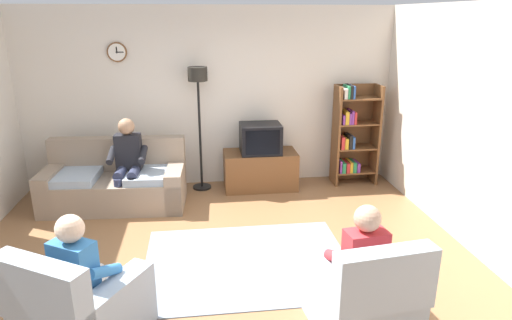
{
  "coord_description": "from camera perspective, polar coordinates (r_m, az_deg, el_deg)",
  "views": [
    {
      "loc": [
        -0.18,
        -4.18,
        2.55
      ],
      "look_at": [
        0.46,
        0.77,
        0.94
      ],
      "focal_mm": 31.43,
      "sensor_mm": 36.0,
      "label": 1
    }
  ],
  "objects": [
    {
      "name": "back_wall_assembly",
      "position": [
        6.94,
        -5.83,
        7.9
      ],
      "size": [
        6.2,
        0.17,
        2.7
      ],
      "color": "silver",
      "rests_on": "ground_plane"
    },
    {
      "name": "armchair_near_bookshelf",
      "position": [
        4.05,
        13.24,
        -16.51
      ],
      "size": [
        0.9,
        0.97,
        0.9
      ],
      "color": "#9EADBC",
      "rests_on": "ground_plane"
    },
    {
      "name": "couch",
      "position": [
        6.55,
        -17.46,
        -2.91
      ],
      "size": [
        1.95,
        0.99,
        0.9
      ],
      "color": "gray",
      "rests_on": "ground_plane"
    },
    {
      "name": "person_in_left_armchair",
      "position": [
        3.95,
        -21.02,
        -12.91
      ],
      "size": [
        0.61,
        0.63,
        1.12
      ],
      "color": "#3372B2",
      "rests_on": "ground_plane"
    },
    {
      "name": "area_rug",
      "position": [
        4.97,
        -1.07,
        -12.88
      ],
      "size": [
        2.2,
        1.7,
        0.01
      ],
      "primitive_type": "cube",
      "color": "slate",
      "rests_on": "ground_plane"
    },
    {
      "name": "ground_plane",
      "position": [
        4.9,
        -4.29,
        -13.49
      ],
      "size": [
        12.0,
        12.0,
        0.0
      ],
      "primitive_type": "plane",
      "color": "#8C603D"
    },
    {
      "name": "bookshelf",
      "position": [
        7.13,
        12.15,
        3.18
      ],
      "size": [
        0.68,
        0.36,
        1.57
      ],
      "color": "brown",
      "rests_on": "ground_plane"
    },
    {
      "name": "floor_lamp",
      "position": [
        6.62,
        -7.34,
        8.23
      ],
      "size": [
        0.28,
        0.28,
        1.85
      ],
      "color": "black",
      "rests_on": "ground_plane"
    },
    {
      "name": "tv_stand",
      "position": [
        6.87,
        0.53,
        -1.27
      ],
      "size": [
        1.1,
        0.56,
        0.58
      ],
      "color": "brown",
      "rests_on": "ground_plane"
    },
    {
      "name": "right_wall",
      "position": [
        5.31,
        27.91,
        2.75
      ],
      "size": [
        0.12,
        5.8,
        2.7
      ],
      "primitive_type": "cube",
      "color": "silver",
      "rests_on": "ground_plane"
    },
    {
      "name": "tv",
      "position": [
        6.7,
        0.57,
        2.77
      ],
      "size": [
        0.6,
        0.49,
        0.44
      ],
      "color": "black",
      "rests_on": "tv_stand"
    },
    {
      "name": "person_in_right_armchair",
      "position": [
        3.95,
        12.97,
        -12.05
      ],
      "size": [
        0.55,
        0.57,
        1.12
      ],
      "color": "red",
      "rests_on": "ground_plane"
    },
    {
      "name": "person_on_couch",
      "position": [
        6.28,
        -16.03,
        0.09
      ],
      "size": [
        0.53,
        0.55,
        1.24
      ],
      "color": "black",
      "rests_on": "ground_plane"
    },
    {
      "name": "armchair_near_window",
      "position": [
        4.06,
        -21.41,
        -17.29
      ],
      "size": [
        1.14,
        1.17,
        0.9
      ],
      "color": "#9EADBC",
      "rests_on": "ground_plane"
    }
  ]
}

